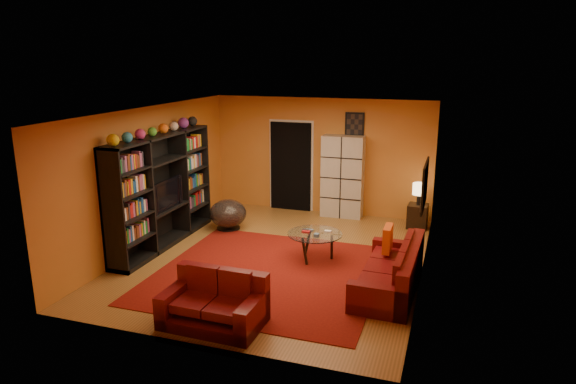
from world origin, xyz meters
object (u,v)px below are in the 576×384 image
(loveseat, at_px, (216,303))
(sofa, at_px, (394,272))
(entertainment_unit, at_px, (162,191))
(side_table, at_px, (417,216))
(coffee_table, at_px, (315,236))
(bowl_chair, at_px, (228,214))
(tv, at_px, (163,194))
(storage_cabinet, at_px, (343,177))
(table_lamp, at_px, (419,190))

(loveseat, bearing_deg, sofa, -49.18)
(entertainment_unit, bearing_deg, side_table, 28.97)
(coffee_table, height_order, bowl_chair, bowl_chair)
(bowl_chair, bearing_deg, entertainment_unit, -123.80)
(entertainment_unit, xyz_separation_m, coffee_table, (2.94, 0.13, -0.61))
(tv, distance_m, storage_cabinet, 3.98)
(loveseat, distance_m, storage_cabinet, 5.29)
(storage_cabinet, xyz_separation_m, table_lamp, (1.68, -0.30, -0.09))
(tv, xyz_separation_m, side_table, (4.46, 2.54, -0.75))
(tv, relative_size, table_lamp, 2.14)
(sofa, height_order, coffee_table, sofa)
(tv, relative_size, side_table, 1.95)
(sofa, height_order, side_table, sofa)
(table_lamp, bearing_deg, entertainment_unit, -151.03)
(entertainment_unit, bearing_deg, coffee_table, 2.56)
(sofa, bearing_deg, tv, 173.71)
(bowl_chair, height_order, side_table, bowl_chair)
(loveseat, bearing_deg, storage_cabinet, -4.73)
(bowl_chair, bearing_deg, loveseat, -67.69)
(storage_cabinet, xyz_separation_m, bowl_chair, (-2.04, -1.62, -0.58))
(loveseat, height_order, side_table, loveseat)
(loveseat, height_order, coffee_table, loveseat)
(side_table, bearing_deg, storage_cabinet, 169.76)
(coffee_table, relative_size, side_table, 1.92)
(tv, xyz_separation_m, loveseat, (2.21, -2.38, -0.71))
(entertainment_unit, relative_size, table_lamp, 6.57)
(loveseat, relative_size, table_lamp, 2.95)
(tv, bearing_deg, storage_cabinet, -44.31)
(tv, xyz_separation_m, coffee_table, (2.89, 0.18, -0.56))
(side_table, bearing_deg, coffee_table, -123.62)
(entertainment_unit, bearing_deg, loveseat, -46.96)
(coffee_table, relative_size, bowl_chair, 1.26)
(entertainment_unit, xyz_separation_m, table_lamp, (4.51, 2.50, -0.23))
(entertainment_unit, relative_size, sofa, 1.45)
(bowl_chair, xyz_separation_m, side_table, (3.72, 1.32, -0.08))
(loveseat, height_order, bowl_chair, loveseat)
(entertainment_unit, xyz_separation_m, loveseat, (2.26, -2.42, -0.76))
(sofa, bearing_deg, entertainment_unit, 173.22)
(entertainment_unit, height_order, tv, entertainment_unit)
(loveseat, xyz_separation_m, table_lamp, (2.25, 4.92, 0.53))
(entertainment_unit, height_order, table_lamp, entertainment_unit)
(storage_cabinet, bearing_deg, bowl_chair, -142.29)
(side_table, bearing_deg, entertainment_unit, -151.03)
(entertainment_unit, bearing_deg, storage_cabinet, 44.72)
(storage_cabinet, xyz_separation_m, side_table, (1.68, -0.30, -0.66))
(entertainment_unit, distance_m, tv, 0.08)
(entertainment_unit, height_order, coffee_table, entertainment_unit)
(entertainment_unit, height_order, bowl_chair, entertainment_unit)
(entertainment_unit, bearing_deg, tv, -42.50)
(side_table, bearing_deg, sofa, -91.82)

